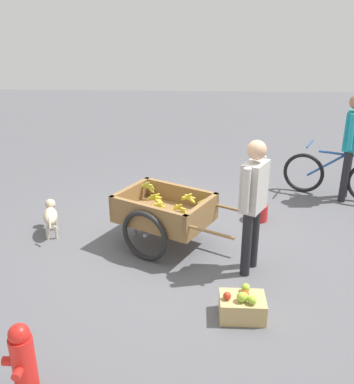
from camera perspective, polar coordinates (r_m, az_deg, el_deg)
The scene contains 9 objects.
ground_plane at distance 5.57m, azimuth 1.08°, elevation -7.31°, with size 24.00×24.00×0.00m, color #56565B.
fruit_cart at distance 5.45m, azimuth -1.56°, elevation -2.83°, with size 1.81×1.46×0.73m.
vendor_person at distance 4.77m, azimuth 9.96°, elevation -0.59°, with size 0.34×0.50×1.55m.
bicycle at distance 7.36m, azimuth 19.98°, elevation 1.91°, with size 1.53×0.78×0.85m.
cyclist_person at distance 7.16m, azimuth 21.85°, elevation 6.53°, with size 0.32×0.55×1.66m.
dog at distance 6.04m, azimuth -16.21°, elevation -2.90°, with size 0.30×0.65×0.40m.
fire_hydrant at distance 3.69m, azimuth -19.46°, elevation -20.16°, with size 0.25×0.25×0.67m.
plastic_bucket at distance 6.34m, azimuth 10.57°, elevation -2.62°, with size 0.26×0.26×0.24m, color #B21E1E.
apple_crate at distance 4.41m, azimuth 8.53°, elevation -14.51°, with size 0.44×0.32×0.32m.
Camera 1 is at (-0.13, 4.84, 2.75)m, focal length 40.81 mm.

